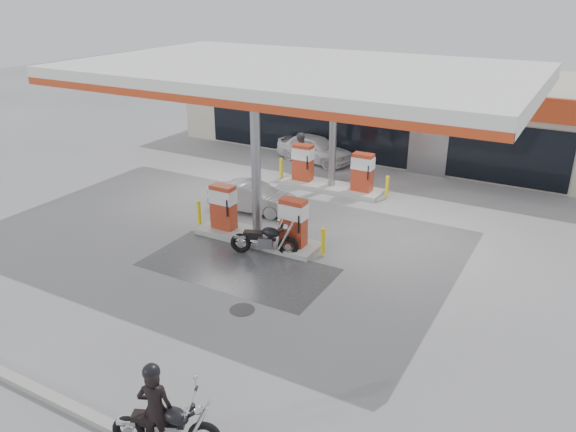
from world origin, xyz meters
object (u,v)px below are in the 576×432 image
object	(u,v)px
main_motorcycle	(168,426)
parked_car_right	(470,156)
biker_main	(155,409)
parked_car_left	(295,138)
sedan_white	(315,148)
attendant	(302,154)
pump_island_far	(332,173)
pump_island_near	(257,221)
hatchback_silver	(253,197)
parked_motorcycle	(265,240)

from	to	relation	value
main_motorcycle	parked_car_right	world-z (taller)	main_motorcycle
biker_main	parked_car_right	xyz separation A→B (m)	(1.22, 20.83, -0.35)
main_motorcycle	parked_car_left	bearing A→B (deg)	88.47
sedan_white	attendant	world-z (taller)	attendant
pump_island_far	parked_car_left	distance (m)	6.69
pump_island_far	biker_main	size ratio (longest dim) A/B	2.87
attendant	main_motorcycle	bearing A→B (deg)	-141.08
pump_island_near	attendant	bearing A→B (deg)	105.89
pump_island_far	hatchback_silver	xyz separation A→B (m)	(-1.58, -3.80, -0.14)
biker_main	attendant	xyz separation A→B (m)	(-5.28, 15.83, 0.11)
parked_motorcycle	parked_car_right	xyz separation A→B (m)	(3.71, 12.78, 0.02)
pump_island_far	parked_car_right	world-z (taller)	pump_island_far
parked_motorcycle	biker_main	bearing A→B (deg)	-92.98
parked_motorcycle	pump_island_near	bearing A→B (deg)	115.39
parked_motorcycle	parked_car_right	world-z (taller)	parked_motorcycle
biker_main	main_motorcycle	bearing A→B (deg)	177.16
hatchback_silver	pump_island_near	bearing A→B (deg)	-150.95
pump_island_near	parked_car_right	xyz separation A→B (m)	(4.50, 12.00, -0.17)
sedan_white	attendant	bearing A→B (deg)	-158.28
sedan_white	parked_car_left	distance (m)	2.71
pump_island_far	hatchback_silver	distance (m)	4.12
parked_car_left	parked_car_right	size ratio (longest dim) A/B	0.93
pump_island_near	parked_car_left	xyz separation A→B (m)	(-4.50, 10.94, -0.19)
attendant	hatchback_silver	size ratio (longest dim) A/B	0.59
parked_car_right	main_motorcycle	bearing A→B (deg)	-170.14
pump_island_far	attendant	size ratio (longest dim) A/B	2.56
parked_car_left	pump_island_near	bearing A→B (deg)	-161.96
pump_island_far	attendant	bearing A→B (deg)	153.35
main_motorcycle	hatchback_silver	size ratio (longest dim) A/B	0.59
biker_main	attendant	world-z (taller)	attendant
hatchback_silver	parked_car_right	world-z (taller)	hatchback_silver
parked_motorcycle	sedan_white	distance (m)	10.49
hatchback_silver	parked_car_right	bearing A→B (deg)	-38.41
main_motorcycle	sedan_white	xyz separation A→B (m)	(-5.89, 17.95, 0.19)
main_motorcycle	attendant	xyz separation A→B (m)	(-5.46, 15.75, 0.52)
sedan_white	parked_car_left	bearing A→B (deg)	60.48
sedan_white	parked_car_left	size ratio (longest dim) A/B	1.10
main_motorcycle	parked_motorcycle	size ratio (longest dim) A/B	0.92
attendant	parked_car_right	size ratio (longest dim) A/B	0.52
parked_car_left	parked_car_right	world-z (taller)	parked_car_right
biker_main	hatchback_silver	distance (m)	12.06
pump_island_near	attendant	distance (m)	7.28
attendant	parked_car_left	world-z (taller)	attendant
main_motorcycle	parked_car_left	distance (m)	21.24
pump_island_near	sedan_white	bearing A→B (deg)	104.78
parked_motorcycle	sedan_white	xyz separation A→B (m)	(-3.22, 9.98, 0.16)
main_motorcycle	parked_motorcycle	bearing A→B (deg)	84.97
main_motorcycle	attendant	size ratio (longest dim) A/B	1.00
sedan_white	hatchback_silver	distance (m)	7.05
main_motorcycle	hatchback_silver	xyz separation A→B (m)	(-5.04, 10.95, 0.08)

